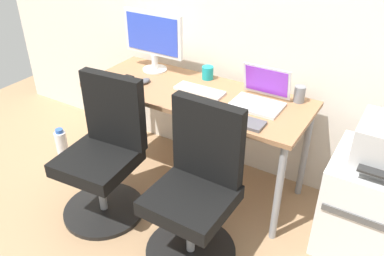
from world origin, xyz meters
TOP-DOWN VIEW (x-y plane):
  - ground_plane at (0.00, 0.00)m, footprint 5.28×5.28m
  - desk at (0.00, 0.00)m, footprint 1.53×0.60m
  - office_chair_left at (-0.34, -0.56)m, footprint 0.54×0.54m
  - office_chair_right at (0.34, -0.56)m, footprint 0.54×0.54m
  - side_cabinet at (1.22, -0.01)m, footprint 0.56×0.52m
  - water_bottle_on_floor at (-1.00, -0.37)m, footprint 0.09×0.09m
  - desktop_monitor at (-0.45, 0.16)m, footprint 0.48×0.18m
  - open_laptop at (0.43, 0.07)m, footprint 0.31×0.27m
  - keyboard_by_monitor at (0.02, 0.01)m, footprint 0.34×0.12m
  - keyboard_by_laptop at (0.40, -0.21)m, footprint 0.34×0.12m
  - mouse_by_monitor at (0.13, -0.14)m, footprint 0.06×0.10m
  - mouse_by_laptop at (-0.37, -0.07)m, footprint 0.06×0.10m
  - coffee_mug at (-0.04, 0.22)m, footprint 0.08×0.08m
  - pen_cup at (0.63, 0.22)m, footprint 0.07×0.07m
  - phone_near_laptop at (-0.53, -0.10)m, footprint 0.07×0.14m

SIDE VIEW (x-z plane):
  - ground_plane at x=0.00m, z-range 0.00..0.00m
  - water_bottle_on_floor at x=-1.00m, z-range -0.01..0.30m
  - side_cabinet at x=1.22m, z-range 0.00..0.61m
  - office_chair_left at x=-0.34m, z-range -0.05..0.89m
  - office_chair_right at x=0.34m, z-range -0.05..0.89m
  - desk at x=0.00m, z-range 0.29..1.02m
  - phone_near_laptop at x=-0.53m, z-range 0.73..0.74m
  - keyboard_by_monitor at x=0.02m, z-range 0.73..0.75m
  - keyboard_by_laptop at x=0.40m, z-range 0.73..0.75m
  - mouse_by_monitor at x=0.13m, z-range 0.73..0.76m
  - mouse_by_laptop at x=-0.37m, z-range 0.73..0.76m
  - coffee_mug at x=-0.04m, z-range 0.73..0.82m
  - pen_cup at x=0.63m, z-range 0.73..0.83m
  - open_laptop at x=0.43m, z-range 0.67..0.89m
  - desktop_monitor at x=-0.45m, z-range 0.76..1.19m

